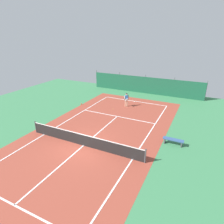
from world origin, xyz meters
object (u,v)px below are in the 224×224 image
courtside_bench (173,140)px  tennis_ball_near_player (113,109)px  water_bottle (81,104)px  tennis_net (83,140)px  parked_car (177,87)px  tennis_ball_midcourt (123,119)px  tennis_player (126,99)px

courtside_bench → tennis_ball_near_player: bearing=147.8°
courtside_bench → water_bottle: bearing=159.2°
tennis_net → courtside_bench: (6.31, 3.26, -0.14)m
parked_car → tennis_ball_midcourt: bearing=-108.2°
tennis_net → tennis_player: bearing=91.7°
tennis_ball_midcourt → courtside_bench: 6.07m
tennis_ball_near_player → parked_car: size_ratio=0.02×
parked_car → water_bottle: parked_car is taller
tennis_net → water_bottle: (-5.50, 7.73, -0.39)m
tennis_net → courtside_bench: tennis_net is taller
tennis_player → water_bottle: tennis_player is taller
courtside_bench → water_bottle: (-11.81, 4.48, -0.25)m
tennis_net → tennis_player: 9.66m
tennis_player → tennis_ball_near_player: bearing=28.5°
tennis_ball_midcourt → tennis_player: bearing=107.3°
parked_car → courtside_bench: bearing=-85.0°
tennis_ball_near_player → courtside_bench: 9.00m
tennis_ball_near_player → parked_car: 11.58m
water_bottle → parked_car: bearing=47.1°
tennis_ball_near_player → tennis_player: bearing=57.7°
tennis_ball_near_player → courtside_bench: size_ratio=0.04×
tennis_player → water_bottle: 5.61m
tennis_net → tennis_ball_midcourt: bearing=81.7°
parked_car → tennis_player: bearing=-120.7°
tennis_ball_midcourt → water_bottle: bearing=164.1°
parked_car → water_bottle: bearing=-135.8°
tennis_net → water_bottle: 9.50m
courtside_bench → water_bottle: 12.63m
parked_car → courtside_bench: (2.09, -14.94, -0.46)m
tennis_ball_near_player → water_bottle: size_ratio=0.28×
parked_car → water_bottle: size_ratio=17.86×
tennis_net → courtside_bench: 7.10m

